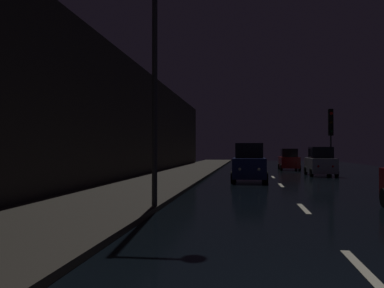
{
  "coord_description": "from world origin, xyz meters",
  "views": [
    {
      "loc": [
        -1.72,
        -3.51,
        1.8
      ],
      "look_at": [
        -4.59,
        17.89,
        2.12
      ],
      "focal_mm": 38.33,
      "sensor_mm": 36.0,
      "label": 1
    }
  ],
  "objects_px": {
    "car_distant_taillights": "(289,160)",
    "traffic_light_far_right": "(331,127)",
    "streetlamp_overhead": "(169,39)",
    "car_approaching_headlights": "(249,164)",
    "car_parked_right_far": "(320,162)"
  },
  "relations": [
    {
      "from": "traffic_light_far_right",
      "to": "car_parked_right_far",
      "type": "height_order",
      "value": "traffic_light_far_right"
    },
    {
      "from": "traffic_light_far_right",
      "to": "car_parked_right_far",
      "type": "bearing_deg",
      "value": -65.43
    },
    {
      "from": "car_distant_taillights",
      "to": "streetlamp_overhead",
      "type": "bearing_deg",
      "value": 167.03
    },
    {
      "from": "traffic_light_far_right",
      "to": "streetlamp_overhead",
      "type": "relative_size",
      "value": 0.61
    },
    {
      "from": "car_approaching_headlights",
      "to": "car_distant_taillights",
      "type": "xyz_separation_m",
      "value": [
        3.66,
        14.06,
        -0.12
      ]
    },
    {
      "from": "car_distant_taillights",
      "to": "car_parked_right_far",
      "type": "bearing_deg",
      "value": -170.65
    },
    {
      "from": "car_parked_right_far",
      "to": "car_distant_taillights",
      "type": "bearing_deg",
      "value": 9.35
    },
    {
      "from": "streetlamp_overhead",
      "to": "car_distant_taillights",
      "type": "distance_m",
      "value": 27.27
    },
    {
      "from": "car_distant_taillights",
      "to": "traffic_light_far_right",
      "type": "bearing_deg",
      "value": -164.59
    },
    {
      "from": "car_approaching_headlights",
      "to": "car_distant_taillights",
      "type": "relative_size",
      "value": 1.14
    },
    {
      "from": "streetlamp_overhead",
      "to": "car_approaching_headlights",
      "type": "height_order",
      "value": "streetlamp_overhead"
    },
    {
      "from": "car_parked_right_far",
      "to": "streetlamp_overhead",
      "type": "bearing_deg",
      "value": 157.68
    },
    {
      "from": "traffic_light_far_right",
      "to": "car_distant_taillights",
      "type": "height_order",
      "value": "traffic_light_far_right"
    },
    {
      "from": "traffic_light_far_right",
      "to": "car_distant_taillights",
      "type": "distance_m",
      "value": 8.5
    },
    {
      "from": "traffic_light_far_right",
      "to": "car_approaching_headlights",
      "type": "relative_size",
      "value": 1.09
    }
  ]
}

